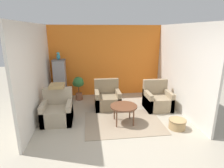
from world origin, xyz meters
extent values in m
plane|color=#B2A893|center=(0.00, 0.00, 0.00)|extent=(20.00, 20.00, 0.00)
cube|color=orange|center=(0.00, 3.51, 1.29)|extent=(4.20, 0.06, 2.59)
cube|color=silver|center=(-2.07, 1.74, 1.29)|extent=(0.06, 3.48, 2.59)
cube|color=silver|center=(2.07, 1.74, 1.29)|extent=(0.06, 3.48, 2.59)
cube|color=gray|center=(0.23, 1.07, 0.01)|extent=(2.05, 1.53, 0.01)
cylinder|color=brown|center=(0.23, 1.07, 0.48)|extent=(0.71, 0.71, 0.04)
cylinder|color=brown|center=(0.01, 0.85, 0.23)|extent=(0.04, 0.04, 0.46)
cylinder|color=brown|center=(0.44, 0.85, 0.23)|extent=(0.04, 0.04, 0.46)
cylinder|color=brown|center=(0.01, 1.29, 0.23)|extent=(0.04, 0.04, 0.46)
cylinder|color=brown|center=(0.44, 1.29, 0.23)|extent=(0.04, 0.04, 0.46)
cube|color=tan|center=(-1.53, 1.34, 0.21)|extent=(0.78, 0.76, 0.41)
cube|color=tan|center=(-1.53, 1.64, 0.65)|extent=(0.78, 0.14, 0.47)
cube|color=tan|center=(-1.86, 1.34, 0.29)|extent=(0.12, 0.76, 0.58)
cube|color=tan|center=(-1.20, 1.34, 0.29)|extent=(0.12, 0.76, 0.58)
cube|color=#9E896B|center=(1.46, 1.84, 0.21)|extent=(0.78, 0.76, 0.41)
cube|color=#9E896B|center=(1.46, 2.15, 0.65)|extent=(0.78, 0.14, 0.47)
cube|color=#9E896B|center=(1.13, 1.84, 0.29)|extent=(0.12, 0.76, 0.58)
cube|color=#9E896B|center=(1.79, 1.84, 0.29)|extent=(0.12, 0.76, 0.58)
cube|color=#8E7A5B|center=(-0.10, 2.12, 0.21)|extent=(0.78, 0.76, 0.41)
cube|color=#8E7A5B|center=(-0.10, 2.43, 0.65)|extent=(0.78, 0.14, 0.47)
cube|color=#8E7A5B|center=(-0.43, 2.12, 0.29)|extent=(0.12, 0.76, 0.58)
cube|color=#8E7A5B|center=(0.24, 2.12, 0.29)|extent=(0.12, 0.76, 0.58)
cube|color=slate|center=(-1.66, 3.10, 0.05)|extent=(0.48, 0.48, 0.11)
cube|color=#939399|center=(-1.66, 3.10, 0.76)|extent=(0.40, 0.40, 1.30)
cube|color=slate|center=(-1.66, 3.10, 1.43)|extent=(0.42, 0.42, 0.03)
ellipsoid|color=teal|center=(-1.66, 3.10, 1.54)|extent=(0.12, 0.15, 0.19)
sphere|color=teal|center=(-1.66, 3.08, 1.65)|extent=(0.10, 0.10, 0.10)
cone|color=gold|center=(-1.66, 3.03, 1.64)|extent=(0.05, 0.05, 0.05)
cone|color=teal|center=(-1.66, 3.17, 1.52)|extent=(0.06, 0.12, 0.17)
cylinder|color=brown|center=(-1.03, 3.00, 0.12)|extent=(0.24, 0.24, 0.24)
cylinder|color=brown|center=(-1.03, 3.00, 0.38)|extent=(0.03, 0.03, 0.29)
sphere|color=#337038|center=(-1.03, 3.00, 0.66)|extent=(0.37, 0.37, 0.37)
sphere|color=#337038|center=(-1.13, 3.03, 0.59)|extent=(0.22, 0.22, 0.22)
sphere|color=#337038|center=(-0.94, 2.97, 0.61)|extent=(0.20, 0.20, 0.20)
cylinder|color=tan|center=(1.51, 0.60, 0.12)|extent=(0.41, 0.41, 0.24)
cylinder|color=olive|center=(1.51, 0.60, 0.23)|extent=(0.43, 0.43, 0.02)
cube|color=tan|center=(-1.53, 1.64, 0.94)|extent=(0.39, 0.39, 0.10)
camera|label=1|loc=(-0.66, -3.41, 2.40)|focal=30.00mm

